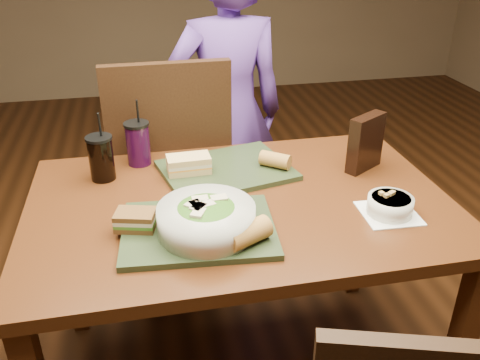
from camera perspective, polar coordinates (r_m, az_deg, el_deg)
name	(u,v)px	position (r m, az deg, el deg)	size (l,w,h in m)	color
dining_table	(240,225)	(1.62, 0.00, -5.03)	(1.30, 0.85, 0.75)	#47220E
chair_far	(171,171)	(2.11, -7.80, 1.03)	(0.47, 0.47, 1.08)	black
diner	(228,115)	(2.34, -1.41, 7.36)	(0.53, 0.35, 1.45)	#563289
tray_near	(199,230)	(1.42, -4.65, -5.57)	(0.42, 0.32, 0.02)	#25311A
tray_far	(226,170)	(1.74, -1.55, 1.10)	(0.42, 0.32, 0.02)	#25311A
salad_bowl	(206,217)	(1.37, -3.80, -4.22)	(0.27, 0.27, 0.09)	silver
soup_bowl	(390,205)	(1.55, 16.50, -2.72)	(0.17, 0.17, 0.07)	white
sandwich_near	(136,220)	(1.42, -11.65, -4.41)	(0.12, 0.10, 0.05)	#593819
sandwich_far	(189,164)	(1.70, -5.78, 1.79)	(0.15, 0.08, 0.06)	tan
baguette_near	(248,233)	(1.33, 0.89, -6.01)	(0.06, 0.06, 0.12)	#AD7533
baguette_far	(275,160)	(1.73, 3.98, 2.26)	(0.05, 0.05, 0.10)	#AD7533
cup_cola	(101,158)	(1.73, -15.32, 2.43)	(0.09, 0.09, 0.23)	black
cup_berry	(138,143)	(1.81, -11.38, 4.08)	(0.09, 0.09, 0.24)	black
chip_bag	(366,143)	(1.78, 13.92, 4.09)	(0.15, 0.05, 0.19)	black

